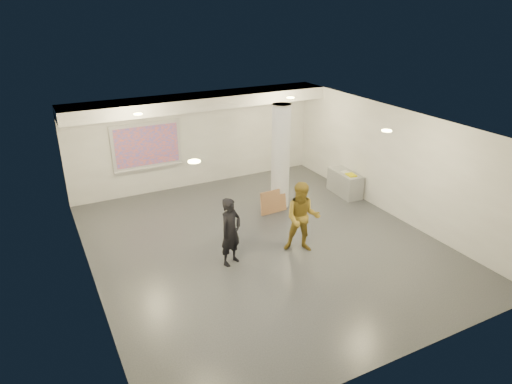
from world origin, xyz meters
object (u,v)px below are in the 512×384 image
woman (231,232)px  credenza (345,183)px  column (281,157)px  projection_screen (147,146)px  man (302,218)px

woman → credenza: bearing=-0.7°
column → projection_screen: 4.08m
column → credenza: bearing=-4.5°
projection_screen → woman: projection_screen is taller
credenza → woman: size_ratio=0.77×
column → man: column is taller
woman → column: bearing=17.1°
column → woman: 3.47m
column → projection_screen: bearing=139.4°
man → credenza: bearing=68.4°
column → man: size_ratio=1.73×
projection_screen → credenza: bearing=-28.0°
woman → man: bearing=-31.7°
credenza → woman: bearing=-153.1°
projection_screen → woman: size_ratio=1.31×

